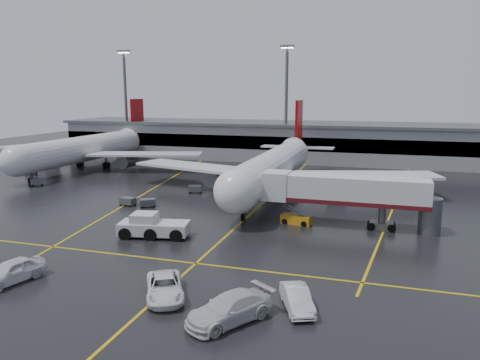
% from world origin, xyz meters
% --- Properties ---
extents(ground, '(220.00, 220.00, 0.00)m').
position_xyz_m(ground, '(0.00, 0.00, 0.00)').
color(ground, black).
rests_on(ground, ground).
extents(apron_line_centre, '(0.25, 90.00, 0.02)m').
position_xyz_m(apron_line_centre, '(0.00, 0.00, 0.01)').
color(apron_line_centre, gold).
rests_on(apron_line_centre, ground).
extents(apron_line_stop, '(60.00, 0.25, 0.02)m').
position_xyz_m(apron_line_stop, '(0.00, -22.00, 0.01)').
color(apron_line_stop, gold).
rests_on(apron_line_stop, ground).
extents(apron_line_left, '(9.99, 69.35, 0.02)m').
position_xyz_m(apron_line_left, '(-20.00, 10.00, 0.01)').
color(apron_line_left, gold).
rests_on(apron_line_left, ground).
extents(apron_line_right, '(7.57, 69.64, 0.02)m').
position_xyz_m(apron_line_right, '(18.00, 10.00, 0.01)').
color(apron_line_right, gold).
rests_on(apron_line_right, ground).
extents(terminal, '(122.00, 19.00, 8.60)m').
position_xyz_m(terminal, '(0.00, 47.93, 4.32)').
color(terminal, gray).
rests_on(terminal, ground).
extents(light_mast_left, '(3.00, 1.20, 25.45)m').
position_xyz_m(light_mast_left, '(-45.00, 42.00, 14.47)').
color(light_mast_left, '#595B60').
rests_on(light_mast_left, ground).
extents(light_mast_mid, '(3.00, 1.20, 25.45)m').
position_xyz_m(light_mast_mid, '(-5.00, 42.00, 14.47)').
color(light_mast_mid, '#595B60').
rests_on(light_mast_mid, ground).
extents(main_airliner, '(48.80, 45.60, 14.10)m').
position_xyz_m(main_airliner, '(0.00, 9.70, 4.21)').
color(main_airliner, silver).
rests_on(main_airliner, ground).
extents(second_airliner, '(48.80, 45.60, 14.10)m').
position_xyz_m(second_airliner, '(-42.00, 21.70, 4.21)').
color(second_airliner, silver).
rests_on(second_airliner, ground).
extents(jet_bridge, '(19.90, 3.40, 6.05)m').
position_xyz_m(jet_bridge, '(11.87, -6.00, 3.93)').
color(jet_bridge, silver).
rests_on(jet_bridge, ground).
extents(pushback_tractor, '(7.83, 4.43, 2.64)m').
position_xyz_m(pushback_tractor, '(-7.58, -15.92, 1.05)').
color(pushback_tractor, '#BCBCBE').
rests_on(pushback_tractor, ground).
extents(belt_loader, '(3.73, 2.14, 2.24)m').
position_xyz_m(belt_loader, '(6.37, -6.52, 0.55)').
color(belt_loader, orange).
rests_on(belt_loader, ground).
extents(service_van_a, '(5.09, 6.36, 1.61)m').
position_xyz_m(service_van_a, '(0.49, -29.17, 0.80)').
color(service_van_a, white).
rests_on(service_van_a, ground).
extents(service_van_b, '(5.78, 6.83, 1.88)m').
position_xyz_m(service_van_b, '(6.35, -31.27, 0.94)').
color(service_van_b, silver).
rests_on(service_van_b, ground).
extents(service_van_c, '(3.42, 5.07, 1.58)m').
position_xyz_m(service_van_c, '(10.35, -28.11, 0.79)').
color(service_van_c, silver).
rests_on(service_van_c, ground).
extents(service_van_d, '(3.46, 5.91, 1.89)m').
position_xyz_m(service_van_d, '(-12.69, -30.32, 0.94)').
color(service_van_d, silver).
rests_on(service_van_d, ground).
extents(baggage_cart_a, '(2.38, 2.20, 1.12)m').
position_xyz_m(baggage_cart_a, '(-14.42, -4.35, 0.63)').
color(baggage_cart_a, '#595B60').
rests_on(baggage_cart_a, ground).
extents(baggage_cart_b, '(2.13, 1.51, 1.12)m').
position_xyz_m(baggage_cart_b, '(-17.45, -4.38, 0.63)').
color(baggage_cart_b, '#595B60').
rests_on(baggage_cart_b, ground).
extents(baggage_cart_c, '(2.30, 1.84, 1.12)m').
position_xyz_m(baggage_cart_c, '(-11.79, 6.06, 0.63)').
color(baggage_cart_c, '#595B60').
rests_on(baggage_cart_c, ground).
extents(baggage_cart_d, '(2.12, 1.49, 1.12)m').
position_xyz_m(baggage_cart_d, '(-47.34, 11.11, 0.63)').
color(baggage_cart_d, '#595B60').
rests_on(baggage_cart_d, ground).
extents(baggage_cart_e, '(2.36, 2.29, 1.12)m').
position_xyz_m(baggage_cart_e, '(-39.54, 3.58, 0.63)').
color(baggage_cart_e, '#595B60').
rests_on(baggage_cart_e, ground).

